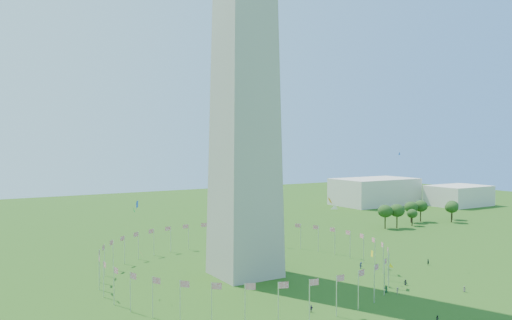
% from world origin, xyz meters
% --- Properties ---
extents(flag_ring, '(80.24, 80.24, 9.00)m').
position_xyz_m(flag_ring, '(-0.00, 50.00, 4.50)').
color(flag_ring, silver).
rests_on(flag_ring, ground).
extents(gov_building_east_a, '(50.00, 30.00, 16.00)m').
position_xyz_m(gov_building_east_a, '(150.00, 150.00, 8.00)').
color(gov_building_east_a, beige).
rests_on(gov_building_east_a, ground).
extents(gov_building_east_b, '(35.00, 25.00, 12.00)m').
position_xyz_m(gov_building_east_b, '(190.00, 120.00, 6.00)').
color(gov_building_east_b, beige).
rests_on(gov_building_east_b, ground).
extents(crowd, '(93.32, 72.30, 1.94)m').
position_xyz_m(crowd, '(10.67, 0.29, 0.84)').
color(crowd, slate).
rests_on(crowd, ground).
extents(kites_aloft, '(91.14, 73.19, 41.53)m').
position_xyz_m(kites_aloft, '(12.78, 22.89, 20.24)').
color(kites_aloft, white).
rests_on(kites_aloft, ground).
extents(tree_line_east, '(53.43, 15.68, 10.48)m').
position_xyz_m(tree_line_east, '(113.12, 85.32, 4.92)').
color(tree_line_east, '#28531B').
rests_on(tree_line_east, ground).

